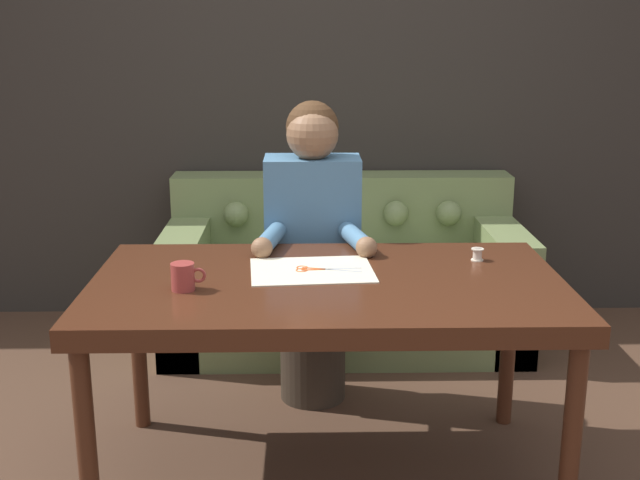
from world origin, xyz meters
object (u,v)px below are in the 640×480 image
(dining_table, at_px, (327,298))
(thread_spool, at_px, (477,254))
(couch, at_px, (343,281))
(mug, at_px, (184,277))
(person, at_px, (313,254))
(scissors, at_px, (317,270))

(dining_table, bearing_deg, thread_spool, 20.76)
(dining_table, relative_size, thread_spool, 35.32)
(couch, bearing_deg, mug, -112.31)
(thread_spool, bearing_deg, person, 144.98)
(dining_table, distance_m, thread_spool, 0.60)
(couch, relative_size, person, 1.39)
(dining_table, height_order, couch, couch)
(dining_table, bearing_deg, couch, 84.79)
(dining_table, relative_size, person, 1.24)
(couch, xyz_separation_m, scissors, (-0.15, -1.22, 0.45))
(thread_spool, bearing_deg, scissors, -169.46)
(dining_table, relative_size, mug, 14.06)
(couch, height_order, person, person)
(scissors, bearing_deg, couch, 82.83)
(dining_table, distance_m, mug, 0.49)
(dining_table, height_order, mug, mug)
(mug, bearing_deg, person, 59.85)
(mug, xyz_separation_m, thread_spool, (1.02, 0.31, -0.02))
(couch, bearing_deg, dining_table, -95.21)
(mug, distance_m, thread_spool, 1.06)
(person, height_order, thread_spool, person)
(scissors, height_order, thread_spool, thread_spool)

